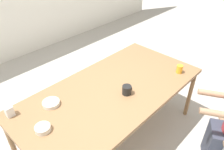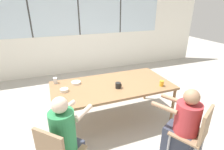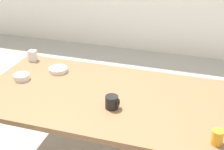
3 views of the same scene
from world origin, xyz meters
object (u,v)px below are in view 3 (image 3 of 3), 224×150
at_px(coffee_mug, 112,102).
at_px(bowl_white_shallow, 22,77).
at_px(juice_glass, 217,137).
at_px(milk_carton_small, 33,56).
at_px(bowl_cereal, 58,70).

bearing_deg(coffee_mug, bowl_white_shallow, 167.51).
height_order(coffee_mug, juice_glass, same).
bearing_deg(milk_carton_small, coffee_mug, -30.19).
xyz_separation_m(milk_carton_small, bowl_white_shallow, (0.11, -0.37, -0.03)).
height_order(milk_carton_small, bowl_white_shallow, milk_carton_small).
xyz_separation_m(juice_glass, bowl_white_shallow, (-1.58, 0.38, -0.02)).
relative_size(juice_glass, bowl_white_shallow, 0.74).
bearing_deg(coffee_mug, juice_glass, -14.74).
height_order(milk_carton_small, bowl_cereal, milk_carton_small).
bearing_deg(milk_carton_small, bowl_white_shallow, -73.95).
distance_m(juice_glass, milk_carton_small, 1.85).
height_order(bowl_white_shallow, bowl_cereal, bowl_white_shallow).
distance_m(juice_glass, bowl_cereal, 1.49).
distance_m(milk_carton_small, bowl_white_shallow, 0.39).
relative_size(juice_glass, milk_carton_small, 0.94).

